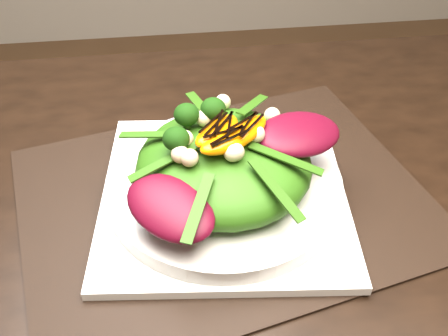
{
  "coord_description": "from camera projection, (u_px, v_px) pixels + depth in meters",
  "views": [
    {
      "loc": [
        0.19,
        -0.34,
        1.18
      ],
      "look_at": [
        0.25,
        0.09,
        0.8
      ],
      "focal_mm": 42.0,
      "sensor_mm": 36.0,
      "label": 1
    }
  ],
  "objects": [
    {
      "name": "macadamia_nut",
      "position": [
        269.0,
        166.0,
        0.52
      ],
      "size": [
        0.02,
        0.02,
        0.02
      ],
      "primitive_type": "sphere",
      "rotation": [
        0.0,
        0.0,
        0.29
      ],
      "color": "#F9E7B0",
      "rests_on": "lettuce_mound"
    },
    {
      "name": "lettuce_mound",
      "position": [
        224.0,
        164.0,
        0.57
      ],
      "size": [
        0.21,
        0.21,
        0.07
      ],
      "primitive_type": "ellipsoid",
      "rotation": [
        0.0,
        0.0,
        0.12
      ],
      "color": "#2F5E11",
      "rests_on": "salad_bowl"
    },
    {
      "name": "balsamic_drizzle",
      "position": [
        198.0,
        116.0,
        0.56
      ],
      "size": [
        0.04,
        0.03,
        0.0
      ],
      "primitive_type": "cube",
      "rotation": [
        0.0,
        0.0,
        0.55
      ],
      "color": "black",
      "rests_on": "orange_segment"
    },
    {
      "name": "salad_bowl",
      "position": [
        224.0,
        184.0,
        0.59
      ],
      "size": [
        0.32,
        0.32,
        0.02
      ],
      "primitive_type": "cylinder",
      "rotation": [
        0.0,
        0.0,
        0.22
      ],
      "color": "silver",
      "rests_on": "plate_base"
    },
    {
      "name": "placemat",
      "position": [
        224.0,
        198.0,
        0.61
      ],
      "size": [
        0.52,
        0.44,
        0.0
      ],
      "primitive_type": "cube",
      "rotation": [
        0.0,
        0.0,
        0.23
      ],
      "color": "black",
      "rests_on": "dining_table"
    },
    {
      "name": "orange_segment",
      "position": [
        198.0,
        123.0,
        0.56
      ],
      "size": [
        0.07,
        0.05,
        0.02
      ],
      "primitive_type": "ellipsoid",
      "rotation": [
        0.0,
        0.0,
        0.55
      ],
      "color": "orange",
      "rests_on": "lettuce_mound"
    },
    {
      "name": "radicchio_leaf",
      "position": [
        299.0,
        134.0,
        0.57
      ],
      "size": [
        0.12,
        0.09,
        0.02
      ],
      "primitive_type": "ellipsoid",
      "rotation": [
        0.0,
        0.0,
        0.31
      ],
      "color": "#450715",
      "rests_on": "lettuce_mound"
    },
    {
      "name": "plate_base",
      "position": [
        224.0,
        194.0,
        0.6
      ],
      "size": [
        0.3,
        0.3,
        0.01
      ],
      "primitive_type": "cube",
      "rotation": [
        0.0,
        0.0,
        -0.1
      ],
      "color": "white",
      "rests_on": "placemat"
    },
    {
      "name": "broccoli_floret",
      "position": [
        155.0,
        121.0,
        0.57
      ],
      "size": [
        0.05,
        0.05,
        0.04
      ],
      "primitive_type": "sphere",
      "rotation": [
        0.0,
        0.0,
        -0.37
      ],
      "color": "black",
      "rests_on": "lettuce_mound"
    }
  ]
}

